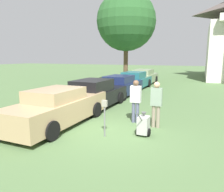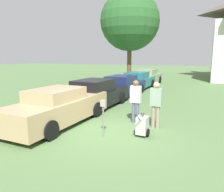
% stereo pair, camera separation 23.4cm
% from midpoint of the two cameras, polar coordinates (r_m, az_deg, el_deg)
% --- Properties ---
extents(ground_plane, '(120.00, 120.00, 0.00)m').
position_cam_midpoint_polar(ground_plane, '(7.98, -1.86, -9.59)').
color(ground_plane, '#517042').
extents(parked_car_tan, '(1.98, 5.08, 1.48)m').
position_cam_midpoint_polar(parked_car_tan, '(9.02, -14.44, -2.93)').
color(parked_car_tan, tan).
rests_on(parked_car_tan, ground_plane).
extents(parked_car_black, '(2.00, 5.16, 1.52)m').
position_cam_midpoint_polar(parked_car_black, '(11.59, -5.33, 0.23)').
color(parked_car_black, black).
rests_on(parked_car_black, ground_plane).
extents(parked_car_navy, '(2.01, 5.21, 1.41)m').
position_cam_midpoint_polar(parked_car_navy, '(15.20, 1.64, 2.54)').
color(parked_car_navy, '#19234C').
rests_on(parked_car_navy, ground_plane).
extents(parked_car_teal, '(1.99, 5.09, 1.44)m').
position_cam_midpoint_polar(parked_car_teal, '(18.51, 5.50, 3.93)').
color(parked_car_teal, '#23666B').
rests_on(parked_car_teal, ground_plane).
extents(parked_car_sage, '(1.99, 5.24, 1.47)m').
position_cam_midpoint_polar(parked_car_sage, '(21.59, 7.98, 4.86)').
color(parked_car_sage, gray).
rests_on(parked_car_sage, ground_plane).
extents(parking_meter, '(0.18, 0.09, 1.28)m').
position_cam_midpoint_polar(parking_meter, '(7.36, -2.87, -4.01)').
color(parking_meter, slate).
rests_on(parking_meter, ground_plane).
extents(person_worker, '(0.43, 0.24, 1.78)m').
position_cam_midpoint_polar(person_worker, '(8.94, 5.46, -0.67)').
color(person_worker, '#515670').
rests_on(person_worker, ground_plane).
extents(person_supervisor, '(0.43, 0.24, 1.78)m').
position_cam_midpoint_polar(person_supervisor, '(8.44, 10.72, -1.46)').
color(person_supervisor, gray).
rests_on(person_supervisor, ground_plane).
extents(equipment_cart, '(0.48, 0.99, 1.00)m').
position_cam_midpoint_polar(equipment_cart, '(7.65, 7.33, -7.51)').
color(equipment_cart, '#B2B2AD').
rests_on(equipment_cart, ground_plane).
extents(shade_tree, '(5.77, 5.77, 8.98)m').
position_cam_midpoint_polar(shade_tree, '(22.51, 3.41, 18.91)').
color(shade_tree, brown).
rests_on(shade_tree, ground_plane).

